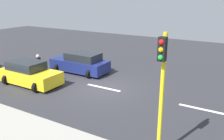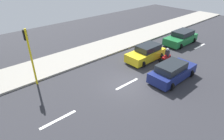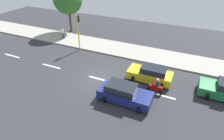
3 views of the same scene
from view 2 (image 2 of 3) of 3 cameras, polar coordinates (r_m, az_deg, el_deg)
name	(u,v)px [view 2 (image 2 of 3)]	position (r m, az deg, el deg)	size (l,w,h in m)	color
ground_plane	(127,84)	(15.23, 4.56, -4.35)	(40.00, 60.00, 0.10)	#2D2D33
sidewalk	(79,56)	(20.02, -9.91, 4.28)	(4.00, 60.00, 0.15)	#9E998E
lane_stripe_far_north	(200,46)	(24.47, 24.77, 6.46)	(0.20, 2.40, 0.01)	white
lane_stripe_north	(170,62)	(19.47, 17.03, 2.42)	(0.20, 2.40, 0.01)	white
lane_stripe_mid	(127,84)	(15.20, 4.56, -4.18)	(0.20, 2.40, 0.01)	white
lane_stripe_south	(58,120)	(12.47, -15.76, -14.10)	(0.20, 2.40, 0.01)	white
car_dark_blue	(172,72)	(16.18, 17.61, -0.47)	(2.24, 4.41, 1.52)	navy
car_green	(181,38)	(24.32, 19.99, 9.07)	(2.36, 4.54, 1.52)	#1E7238
car_yellow_cab	(146,53)	(18.98, 10.20, 4.94)	(2.21, 4.16, 1.52)	yellow
motorcycle	(166,57)	(18.81, 15.92, 3.80)	(0.60, 1.30, 1.53)	black
traffic_light_corner	(29,50)	(15.09, -23.61, 5.65)	(0.49, 0.24, 4.50)	yellow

